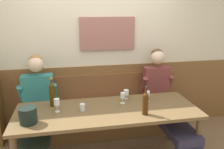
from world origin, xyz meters
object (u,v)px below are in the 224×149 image
(person_center_left_seat, at_px, (164,100))
(water_tumbler_left, at_px, (82,107))
(person_center_right_seat, at_px, (36,112))
(wine_glass_right_end, at_px, (123,96))
(wine_bottle_amber_mid, at_px, (145,103))
(wine_glass_left_end, at_px, (147,94))
(wine_glass_mid_right, at_px, (126,93))
(wine_bottle_clear_water, at_px, (52,94))
(ice_bucket, at_px, (28,115))
(dining_table, at_px, (108,115))
(wall_bench, at_px, (100,118))
(wine_glass_center_rear, at_px, (57,102))

(person_center_left_seat, relative_size, water_tumbler_left, 15.17)
(person_center_right_seat, bearing_deg, wine_glass_right_end, -9.68)
(wine_bottle_amber_mid, height_order, wine_glass_right_end, wine_bottle_amber_mid)
(wine_glass_left_end, distance_m, wine_glass_mid_right, 0.29)
(wine_bottle_clear_water, relative_size, wine_glass_mid_right, 2.98)
(water_tumbler_left, bearing_deg, wine_glass_right_end, 13.75)
(wine_glass_left_end, bearing_deg, person_center_right_seat, 172.68)
(ice_bucket, distance_m, wine_glass_left_end, 1.51)
(wine_bottle_clear_water, xyz_separation_m, wine_glass_mid_right, (0.98, 0.06, -0.08))
(wine_glass_mid_right, bearing_deg, dining_table, -136.47)
(wall_bench, bearing_deg, person_center_right_seat, -156.68)
(ice_bucket, xyz_separation_m, wine_glass_mid_right, (1.22, 0.48, -0.00))
(ice_bucket, relative_size, wine_glass_right_end, 1.30)
(person_center_right_seat, relative_size, wine_bottle_clear_water, 3.53)
(person_center_left_seat, bearing_deg, water_tumbler_left, -164.64)
(dining_table, xyz_separation_m, wine_bottle_amber_mid, (0.41, -0.22, 0.22))
(wine_glass_left_end, bearing_deg, wine_glass_center_rear, -175.05)
(wine_glass_mid_right, xyz_separation_m, wine_glass_center_rear, (-0.92, -0.25, 0.03))
(person_center_left_seat, distance_m, wine_glass_mid_right, 0.62)
(wine_glass_right_end, bearing_deg, person_center_right_seat, 170.32)
(ice_bucket, bearing_deg, wine_bottle_amber_mid, -1.63)
(wine_glass_mid_right, bearing_deg, wine_glass_center_rear, -164.93)
(wine_glass_right_end, bearing_deg, dining_table, -147.14)
(person_center_right_seat, bearing_deg, wine_bottle_clear_water, -23.24)
(wine_bottle_clear_water, height_order, wine_glass_center_rear, wine_bottle_clear_water)
(person_center_left_seat, bearing_deg, person_center_right_seat, -179.63)
(wall_bench, distance_m, ice_bucket, 1.40)
(wall_bench, bearing_deg, water_tumbler_left, -113.51)
(ice_bucket, bearing_deg, dining_table, 11.56)
(dining_table, height_order, wine_glass_mid_right, wine_glass_mid_right)
(person_center_right_seat, xyz_separation_m, wine_bottle_amber_mid, (1.30, -0.56, 0.26))
(dining_table, relative_size, water_tumbler_left, 25.14)
(wine_bottle_amber_mid, relative_size, wine_glass_right_end, 2.33)
(wine_glass_center_rear, bearing_deg, wine_glass_left_end, 4.95)
(wall_bench, relative_size, ice_bucket, 13.28)
(wine_glass_right_end, bearing_deg, wall_bench, 111.68)
(wall_bench, relative_size, person_center_left_seat, 1.88)
(wine_glass_center_rear, height_order, wine_glass_right_end, wine_glass_center_rear)
(wine_bottle_clear_water, bearing_deg, wine_glass_right_end, -6.01)
(wine_glass_left_end, bearing_deg, water_tumbler_left, -171.24)
(wine_bottle_amber_mid, bearing_deg, ice_bucket, 178.37)
(dining_table, distance_m, wine_glass_mid_right, 0.46)
(dining_table, distance_m, water_tumbler_left, 0.33)
(wall_bench, distance_m, person_center_left_seat, 1.05)
(water_tumbler_left, bearing_deg, ice_bucket, -161.40)
(wine_glass_center_rear, xyz_separation_m, wine_glass_right_end, (0.84, 0.10, -0.02))
(dining_table, relative_size, person_center_right_seat, 1.69)
(wine_glass_center_rear, bearing_deg, wine_glass_mid_right, 15.07)
(person_center_left_seat, relative_size, ice_bucket, 7.07)
(dining_table, relative_size, wine_glass_left_end, 15.68)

